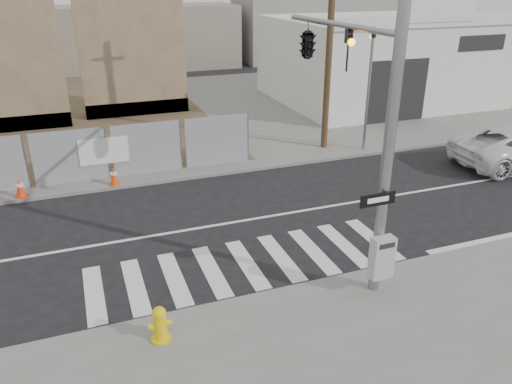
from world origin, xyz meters
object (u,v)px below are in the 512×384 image
object	(u,v)px
signal_pole	(331,78)
fire_hydrant	(160,324)
traffic_cone_c	(20,188)
traffic_cone_d	(114,176)
auto_shop	(379,59)

from	to	relation	value
signal_pole	fire_hydrant	bearing A→B (deg)	-151.74
fire_hydrant	traffic_cone_c	xyz separation A→B (m)	(-3.20, 9.10, -0.07)
signal_pole	traffic_cone_d	size ratio (longest dim) A/B	10.23
fire_hydrant	traffic_cone_c	size ratio (longest dim) A/B	1.18
fire_hydrant	auto_shop	bearing A→B (deg)	42.47
fire_hydrant	traffic_cone_d	distance (m)	9.10
auto_shop	traffic_cone_c	size ratio (longest dim) A/B	17.32
auto_shop	traffic_cone_d	world-z (taller)	auto_shop
signal_pole	traffic_cone_c	size ratio (longest dim) A/B	10.10
auto_shop	fire_hydrant	xyz separation A→B (m)	(-16.77, -17.84, -2.01)
traffic_cone_d	signal_pole	bearing A→B (deg)	-49.79
traffic_cone_c	traffic_cone_d	xyz separation A→B (m)	(3.17, 0.00, -0.00)
auto_shop	traffic_cone_c	distance (m)	21.89
signal_pole	traffic_cone_d	world-z (taller)	signal_pole
signal_pole	auto_shop	size ratio (longest dim) A/B	0.58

